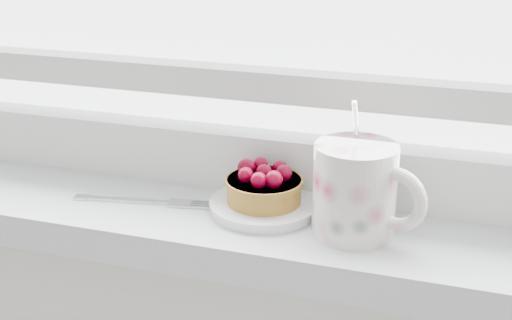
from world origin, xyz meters
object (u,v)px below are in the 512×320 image
at_px(saucer, 264,206).
at_px(floral_mug, 358,188).
at_px(raspberry_tart, 264,186).
at_px(fork, 143,201).

bearing_deg(saucer, floral_mug, -11.72).
relative_size(raspberry_tart, fork, 0.52).
bearing_deg(saucer, fork, -171.53).
bearing_deg(saucer, raspberry_tart, -170.68).
bearing_deg(fork, raspberry_tart, 8.47).
height_order(saucer, raspberry_tart, raspberry_tart).
bearing_deg(raspberry_tart, fork, -171.53).
bearing_deg(floral_mug, saucer, 168.28).
height_order(floral_mug, fork, floral_mug).
bearing_deg(floral_mug, fork, 179.66).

